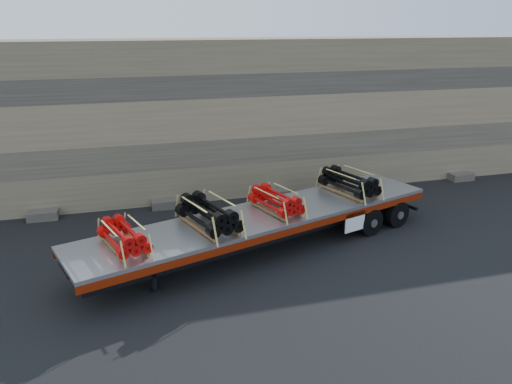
% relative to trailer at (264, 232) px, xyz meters
% --- Properties ---
extents(ground, '(120.00, 120.00, 0.00)m').
position_rel_trailer_xyz_m(ground, '(0.04, 0.48, -0.68)').
color(ground, black).
rests_on(ground, ground).
extents(rock_wall, '(44.00, 3.00, 7.00)m').
position_rel_trailer_xyz_m(rock_wall, '(0.04, 6.98, 2.82)').
color(rock_wall, '#7A6B54').
rests_on(rock_wall, ground).
extents(trailer, '(13.78, 6.73, 1.36)m').
position_rel_trailer_xyz_m(trailer, '(0.00, 0.00, 0.00)').
color(trailer, '#B0B2B8').
rests_on(trailer, ground).
extents(bundle_front, '(1.58, 2.22, 0.71)m').
position_rel_trailer_xyz_m(bundle_front, '(-4.77, -1.56, 1.04)').
color(bundle_front, red).
rests_on(bundle_front, trailer).
extents(bundle_midfront, '(1.92, 2.71, 0.87)m').
position_rel_trailer_xyz_m(bundle_midfront, '(-2.08, -0.68, 1.12)').
color(bundle_midfront, black).
rests_on(bundle_midfront, trailer).
extents(bundle_midrear, '(1.62, 2.28, 0.73)m').
position_rel_trailer_xyz_m(bundle_midrear, '(0.48, 0.16, 1.05)').
color(bundle_midrear, red).
rests_on(bundle_midrear, trailer).
extents(bundle_rear, '(1.83, 2.57, 0.83)m').
position_rel_trailer_xyz_m(bundle_rear, '(3.81, 1.24, 1.09)').
color(bundle_rear, black).
rests_on(bundle_rear, trailer).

